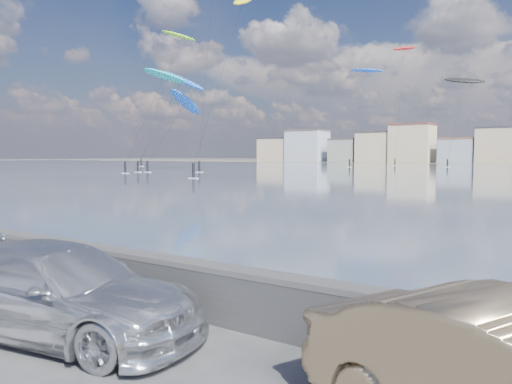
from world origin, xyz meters
TOP-DOWN VIEW (x-y plane):
  - ground at (0.00, 0.00)m, footprint 700.00×700.00m
  - seawall at (0.00, 2.70)m, footprint 400.00×0.36m
  - car_silver at (-0.68, 0.78)m, footprint 5.36×2.98m
  - kitesurfer_0 at (-58.21, 66.20)m, footprint 10.43×13.94m
  - kitesurfer_1 at (-38.90, 135.52)m, footprint 5.93×10.19m
  - kitesurfer_2 at (-59.02, 67.93)m, footprint 5.27×17.58m
  - kitesurfer_3 at (-87.80, 97.03)m, footprint 9.33×16.04m
  - kitesurfer_5 at (-43.59, 119.84)m, footprint 8.68×14.98m
  - kitesurfer_9 at (-58.41, 61.74)m, footprint 11.03×14.18m
  - kitesurfer_12 at (-21.32, 127.97)m, footprint 9.97×10.27m
  - kitesurfer_15 at (-38.29, 57.91)m, footprint 6.42×19.52m

SIDE VIEW (x-z plane):
  - ground at x=0.00m, z-range 0.00..0.00m
  - seawall at x=0.00m, z-range 0.04..1.12m
  - car_silver at x=-0.68m, z-range 0.00..1.47m
  - kitesurfer_2 at x=-59.02m, z-range 5.05..20.68m
  - kitesurfer_0 at x=-58.21m, z-range 7.00..26.46m
  - kitesurfer_9 at x=-58.41m, z-range 7.18..26.90m
  - kitesurfer_12 at x=-21.32m, z-range 9.66..32.38m
  - kitesurfer_5 at x=-43.59m, z-range 11.46..37.07m
  - kitesurfer_15 at x=-38.29m, z-range 11.49..39.36m
  - kitesurfer_1 at x=-38.90m, z-range 15.03..48.41m
  - kitesurfer_3 at x=-87.80m, z-range 16.12..52.83m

